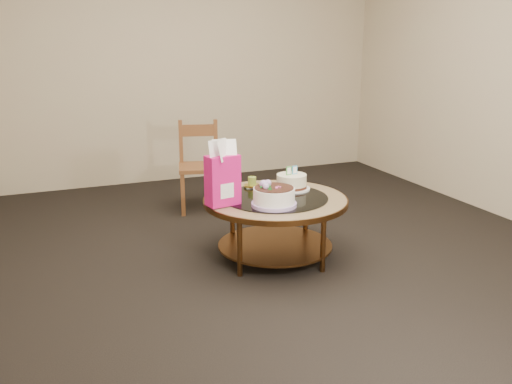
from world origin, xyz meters
name	(u,v)px	position (x,y,z in m)	size (l,w,h in m)	color
ground	(275,258)	(0.00, 0.00, 0.00)	(5.00, 5.00, 0.00)	black
room_walls	(277,38)	(0.00, 0.00, 1.54)	(4.52, 5.02, 2.61)	#B8AB8B
coffee_table	(275,208)	(0.00, 0.00, 0.38)	(1.02, 1.02, 0.46)	#593619
decorated_cake	(274,198)	(-0.10, -0.19, 0.52)	(0.30, 0.30, 0.18)	#B292CE
cream_cake	(291,182)	(0.19, 0.15, 0.51)	(0.27, 0.27, 0.17)	white
gift_bag	(223,173)	(-0.40, -0.03, 0.67)	(0.24, 0.19, 0.44)	#EC168E
pillar_candle	(252,184)	(-0.06, 0.30, 0.49)	(0.12, 0.12, 0.09)	#CBB653
dining_chair	(200,165)	(-0.15, 1.34, 0.41)	(0.45, 0.45, 0.81)	brown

